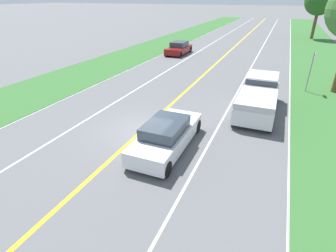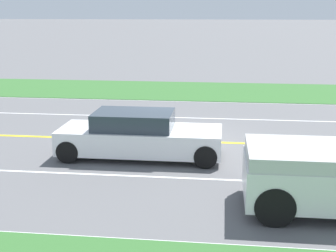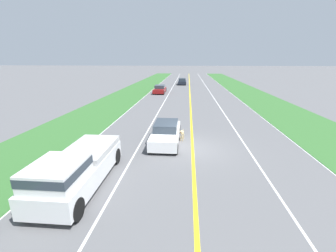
{
  "view_description": "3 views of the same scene",
  "coord_description": "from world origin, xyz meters",
  "views": [
    {
      "loc": [
        5.84,
        -10.5,
        6.23
      ],
      "look_at": [
        1.65,
        -0.54,
        0.83
      ],
      "focal_mm": 28.0,
      "sensor_mm": 36.0,
      "label": 1
    },
    {
      "loc": [
        14.98,
        1.36,
        4.28
      ],
      "look_at": [
        1.01,
        -0.31,
        0.77
      ],
      "focal_mm": 50.0,
      "sensor_mm": 36.0,
      "label": 2
    },
    {
      "loc": [
        0.41,
        13.42,
        5.47
      ],
      "look_at": [
        1.68,
        -1.24,
        1.1
      ],
      "focal_mm": 24.0,
      "sensor_mm": 36.0,
      "label": 3
    }
  ],
  "objects": [
    {
      "name": "lane_dash_same_dir",
      "position": [
        3.5,
        0.0,
        0.0
      ],
      "size": [
        0.1,
        160.0,
        0.01
      ],
      "primitive_type": "cube",
      "color": "white",
      "rests_on": "ground"
    },
    {
      "name": "dog",
      "position": [
        0.72,
        -1.47,
        0.53
      ],
      "size": [
        0.32,
        1.02,
        0.83
      ],
      "rotation": [
        0.0,
        0.0,
        -0.17
      ],
      "color": "#D1B784",
      "rests_on": "ground"
    },
    {
      "name": "grass_verge_left",
      "position": [
        -10.0,
        0.0,
        0.01
      ],
      "size": [
        6.0,
        160.0,
        0.03
      ],
      "primitive_type": "cube",
      "color": "#33662D",
      "rests_on": "ground"
    },
    {
      "name": "ego_car",
      "position": [
        1.81,
        -1.08,
        0.65
      ],
      "size": [
        1.83,
        4.78,
        1.37
      ],
      "color": "white",
      "rests_on": "ground"
    },
    {
      "name": "ground_plane",
      "position": [
        0.0,
        0.0,
        0.0
      ],
      "size": [
        400.0,
        400.0,
        0.0
      ],
      "primitive_type": "plane",
      "color": "#5B5B5E"
    },
    {
      "name": "lane_edge_line_right",
      "position": [
        7.0,
        0.0,
        0.0
      ],
      "size": [
        0.14,
        160.0,
        0.01
      ],
      "primitive_type": "cube",
      "color": "white",
      "rests_on": "ground"
    },
    {
      "name": "lane_dash_oncoming",
      "position": [
        -3.5,
        0.0,
        0.0
      ],
      "size": [
        0.1,
        160.0,
        0.01
      ],
      "primitive_type": "cube",
      "color": "white",
      "rests_on": "ground"
    },
    {
      "name": "lane_edge_line_left",
      "position": [
        -7.0,
        0.0,
        0.0
      ],
      "size": [
        0.14,
        160.0,
        0.01
      ],
      "primitive_type": "cube",
      "color": "white",
      "rests_on": "ground"
    },
    {
      "name": "centre_divider_line",
      "position": [
        0.0,
        0.0,
        0.0
      ],
      "size": [
        0.18,
        160.0,
        0.01
      ],
      "primitive_type": "cube",
      "color": "yellow",
      "rests_on": "ground"
    }
  ]
}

